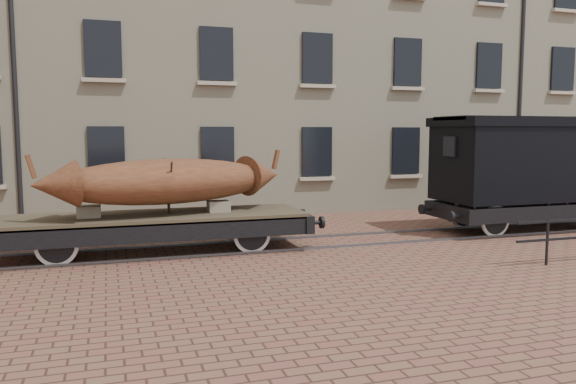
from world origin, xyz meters
name	(u,v)px	position (x,y,z in m)	size (l,w,h in m)	color
ground	(347,241)	(0.00, 0.00, 0.00)	(90.00, 90.00, 0.00)	brown
warehouse_cream	(319,37)	(3.00, 9.99, 7.00)	(40.00, 10.19, 14.00)	beige
rail_track	(347,240)	(0.00, 0.00, 0.03)	(30.00, 1.52, 0.06)	#59595E
flatcar_wagon	(156,222)	(-4.92, 0.00, 0.74)	(7.91, 2.14, 1.19)	#483F2E
iron_boat	(168,181)	(-4.62, 0.00, 1.71)	(6.07, 2.91, 1.48)	brown
goods_van	(531,160)	(5.81, 0.00, 2.07)	(6.39, 2.33, 3.30)	black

